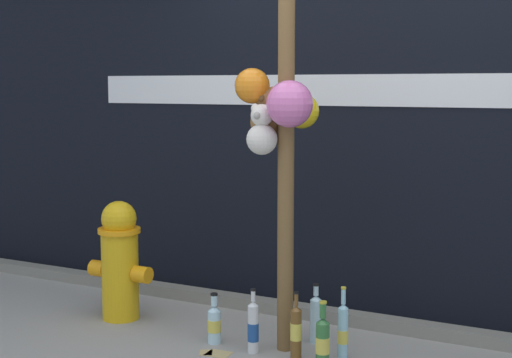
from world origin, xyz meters
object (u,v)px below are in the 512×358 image
object	(u,v)px
bottle_0	(214,323)
bottle_1	(316,318)
memorial_post	(282,79)
bottle_4	(253,327)
bottle_5	(343,331)
bottle_3	(323,341)
bottle_2	(296,332)
fire_hydrant	(120,260)

from	to	relation	value
bottle_0	bottle_1	world-z (taller)	bottle_1
memorial_post	bottle_4	xyz separation A→B (m)	(-0.11, -0.13, -1.39)
bottle_4	bottle_0	bearing A→B (deg)	173.64
bottle_1	bottle_5	bearing A→B (deg)	-35.12
bottle_3	bottle_4	distance (m)	0.42
bottle_3	bottle_0	bearing A→B (deg)	177.12
bottle_0	bottle_3	world-z (taller)	bottle_3
bottle_2	bottle_3	xyz separation A→B (m)	(0.16, -0.01, -0.02)
bottle_2	bottle_4	bearing A→B (deg)	-178.88
bottle_1	bottle_3	size ratio (longest dim) A/B	0.99
memorial_post	bottle_4	size ratio (longest dim) A/B	7.27
bottle_0	bottle_5	world-z (taller)	bottle_5
memorial_post	bottle_1	size ratio (longest dim) A/B	7.58
bottle_4	bottle_5	size ratio (longest dim) A/B	0.91
bottle_5	bottle_4	bearing A→B (deg)	-162.68
bottle_4	bottle_3	bearing A→B (deg)	-0.62
bottle_4	bottle_5	distance (m)	0.50
fire_hydrant	bottle_0	distance (m)	0.83
memorial_post	bottle_2	distance (m)	1.39
bottle_0	bottle_5	distance (m)	0.76
bottle_0	bottle_5	xyz separation A→B (m)	(0.75, 0.12, 0.04)
bottle_3	bottle_4	xyz separation A→B (m)	(-0.42, 0.00, 0.01)
fire_hydrant	bottle_5	distance (m)	1.55
bottle_0	bottle_3	bearing A→B (deg)	-2.88
bottle_4	fire_hydrant	bearing A→B (deg)	171.66
fire_hydrant	bottle_3	xyz separation A→B (m)	(1.47, -0.16, -0.25)
bottle_0	memorial_post	bearing A→B (deg)	14.29
fire_hydrant	bottle_1	size ratio (longest dim) A/B	2.17
memorial_post	bottle_5	bearing A→B (deg)	3.37
memorial_post	bottle_3	bearing A→B (deg)	-22.75
bottle_4	bottle_1	bearing A→B (deg)	51.74
memorial_post	bottle_2	world-z (taller)	memorial_post
bottle_2	fire_hydrant	bearing A→B (deg)	173.54
memorial_post	bottle_0	size ratio (longest dim) A/B	8.98
memorial_post	fire_hydrant	world-z (taller)	memorial_post
bottle_2	bottle_3	distance (m)	0.16
bottle_0	bottle_1	xyz separation A→B (m)	(0.52, 0.28, 0.03)
bottle_2	bottle_3	world-z (taller)	bottle_2
memorial_post	bottle_3	size ratio (longest dim) A/B	7.53
memorial_post	bottle_0	bearing A→B (deg)	-165.71
memorial_post	bottle_0	world-z (taller)	memorial_post
bottle_2	bottle_5	xyz separation A→B (m)	(0.22, 0.14, -0.00)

